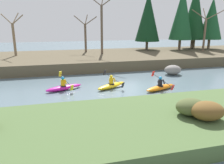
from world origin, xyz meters
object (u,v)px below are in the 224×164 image
at_px(kayaker_lead, 161,87).
at_px(kayaker_middle, 113,85).
at_px(boulder_midstream, 173,70).
at_px(kayaker_trailing, 65,87).

xyz_separation_m(kayaker_lead, kayaker_middle, (-3.20, 1.40, -0.02)).
height_order(kayaker_middle, boulder_midstream, kayaker_middle).
bearing_deg(kayaker_middle, boulder_midstream, -7.28).
bearing_deg(boulder_midstream, kayaker_lead, -128.39).
height_order(kayaker_lead, boulder_midstream, kayaker_lead).
distance_m(kayaker_trailing, boulder_midstream, 10.25).
distance_m(kayaker_lead, boulder_midstream, 5.31).
distance_m(kayaker_middle, kayaker_trailing, 3.47).
height_order(kayaker_lead, kayaker_trailing, same).
relative_size(kayaker_trailing, boulder_midstream, 1.71).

